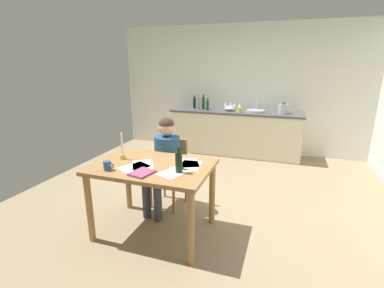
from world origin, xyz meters
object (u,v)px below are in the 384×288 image
Objects in this scene: bottle_oil at (194,103)px; teacup_on_counter at (239,110)px; wine_glass_by_kettle at (235,105)px; chair_at_table at (171,169)px; bottle_sauce at (208,105)px; bottle_vinegar at (198,103)px; wine_glass_near_sink at (240,105)px; candlestick at (122,152)px; dining_table at (153,175)px; bottle_wine_red at (203,103)px; person_seated at (165,158)px; sink_unit at (255,111)px; coffee_mug at (108,166)px; book_magazine at (142,173)px; stovetop_kettle at (283,108)px; wine_glass_back_left at (231,104)px; mixing_bowl at (229,108)px; wine_glass_back_right at (226,104)px; wine_bottle_on_table at (179,162)px.

bottle_oil reaches higher than teacup_on_counter.
wine_glass_by_kettle is at bearing 4.22° from bottle_oil.
chair_at_table is 3.51× the size of bottle_sauce.
bottle_vinegar reaches higher than wine_glass_near_sink.
chair_at_table is 0.79m from candlestick.
bottle_wine_red reaches higher than dining_table.
person_seated is 4.80× the size of bottle_sauce.
sink_unit is 1.19× the size of bottle_wine_red.
sink_unit is (1.06, 3.40, 0.08)m from coffee_mug.
stovetop_kettle is at bearing 82.39° from book_magazine.
stovetop_kettle is (1.31, 2.43, 0.51)m from chair_at_table.
bottle_vinegar is (-1.18, -0.04, 0.10)m from sink_unit.
candlestick is 1.94× the size of wine_glass_back_left.
chair_at_table is 2.89× the size of bottle_wine_red.
wine_glass_back_right reaches higher than mixing_bowl.
wine_glass_near_sink is (0.35, 3.52, 0.21)m from book_magazine.
wine_glass_back_left is (-0.53, 0.15, 0.09)m from sink_unit.
bottle_vinegar is at bearing 92.17° from coffee_mug.
wine_bottle_on_table is 3.29m from bottle_vinegar.
book_magazine is 0.64× the size of sink_unit.
coffee_mug is at bearing -82.53° from candlestick.
wine_bottle_on_table is 3.07m from teacup_on_counter.
wine_glass_back_right is at bearing 180.00° from wine_glass_back_left.
person_seated is at bearing -95.79° from wine_glass_back_left.
dining_table is 3.14m from bottle_vinegar.
stovetop_kettle reaches higher than coffee_mug.
dining_table is 3.28m from wine_glass_back_right.
bottle_wine_red is (-1.10, 0.07, 0.11)m from sink_unit.
candlestick is 0.53m from book_magazine.
sink_unit is 2.34× the size of wine_glass_back_right.
wine_glass_by_kettle reaches higher than teacup_on_counter.
wine_glass_by_kettle is at bearing 78.36° from candlestick.
bottle_vinegar is at bearing 172.43° from teacup_on_counter.
coffee_mug reaches higher than dining_table.
dining_table is 0.71m from chair_at_table.
mixing_bowl is 0.94× the size of stovetop_kettle.
wine_glass_near_sink is 0.11m from wine_glass_by_kettle.
wine_glass_near_sink is at bearing 3.76° from bottle_oil.
sink_unit reaches higher than wine_glass_by_kettle.
stovetop_kettle is (1.82, -0.09, -0.02)m from bottle_oil.
chair_at_table is 5.68× the size of wine_glass_back_right.
wine_glass_by_kettle is (0.08, 0.15, 0.06)m from mixing_bowl.
bottle_wine_red is 0.76m from wine_glass_near_sink.
book_magazine is at bearing -93.93° from wine_glass_by_kettle.
teacup_on_counter is (0.81, -0.22, -0.07)m from bottle_wine_red.
bottle_oil is at bearing 101.46° from chair_at_table.
book_magazine is 3.47m from bottle_wine_red.
book_magazine is at bearing -95.64° from wine_glass_near_sink.
teacup_on_counter is (0.34, -0.30, -0.05)m from wine_glass_back_right.
mixing_bowl is 0.18m from wine_glass_by_kettle.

